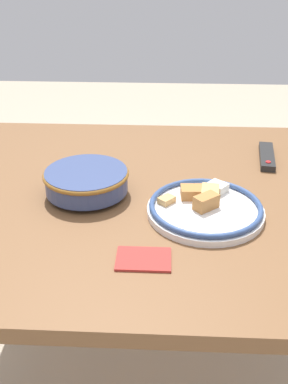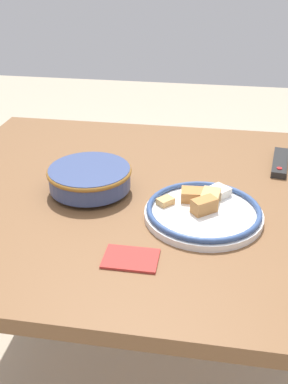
{
  "view_description": "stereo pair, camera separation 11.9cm",
  "coord_description": "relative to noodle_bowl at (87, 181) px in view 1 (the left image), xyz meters",
  "views": [
    {
      "loc": [
        0.02,
        -1.11,
        1.39
      ],
      "look_at": [
        -0.04,
        -0.07,
        0.81
      ],
      "focal_mm": 42.0,
      "sensor_mm": 36.0,
      "label": 1
    },
    {
      "loc": [
        0.14,
        -1.1,
        1.39
      ],
      "look_at": [
        -0.04,
        -0.07,
        0.81
      ],
      "focal_mm": 42.0,
      "sensor_mm": 36.0,
      "label": 2
    }
  ],
  "objects": [
    {
      "name": "noodle_bowl",
      "position": [
        0.0,
        0.0,
        0.0
      ],
      "size": [
        0.24,
        0.24,
        0.07
      ],
      "color": "#384775",
      "rests_on": "dining_table"
    },
    {
      "name": "dining_table",
      "position": [
        0.2,
        0.02,
        -0.12
      ],
      "size": [
        1.36,
        1.06,
        0.78
      ],
      "color": "brown",
      "rests_on": "ground_plane"
    },
    {
      "name": "ground_plane",
      "position": [
        0.2,
        0.02,
        -0.82
      ],
      "size": [
        8.0,
        8.0,
        0.0
      ],
      "primitive_type": "plane",
      "color": "#B7A88E"
    },
    {
      "name": "folded_napkin",
      "position": [
        0.17,
        -0.29,
        -0.04
      ],
      "size": [
        0.12,
        0.09,
        0.01
      ],
      "color": "#B2332D",
      "rests_on": "dining_table"
    },
    {
      "name": "tv_remote",
      "position": [
        0.55,
        0.26,
        -0.03
      ],
      "size": [
        0.07,
        0.2,
        0.02
      ],
      "rotation": [
        0.0,
        0.0,
        3.0
      ],
      "color": "black",
      "rests_on": "dining_table"
    },
    {
      "name": "food_plate",
      "position": [
        0.32,
        -0.09,
        -0.03
      ],
      "size": [
        0.3,
        0.3,
        0.06
      ],
      "color": "white",
      "rests_on": "dining_table"
    }
  ]
}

